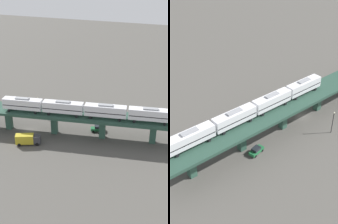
# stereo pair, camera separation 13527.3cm
# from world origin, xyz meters

# --- Properties ---
(ground_plane) EXTENTS (400.00, 400.00, 0.00)m
(ground_plane) POSITION_xyz_m (0.00, 0.00, 0.00)
(ground_plane) COLOR #4C4944
(elevated_viaduct) EXTENTS (23.15, 92.15, 7.30)m
(elevated_viaduct) POSITION_xyz_m (0.03, -0.17, 6.28)
(elevated_viaduct) COLOR #244135
(elevated_viaduct) RESTS_ON ground
(subway_train) EXTENTS (10.81, 49.60, 4.45)m
(subway_train) POSITION_xyz_m (1.55, -18.13, 9.83)
(subway_train) COLOR silver
(subway_train) RESTS_ON elevated_viaduct
(street_car_green) EXTENTS (3.28, 4.75, 1.89)m
(street_car_green) POSITION_xyz_m (7.14, -20.72, 0.94)
(street_car_green) COLOR #1E6638
(street_car_green) RESTS_ON ground
(delivery_truck) EXTENTS (4.94, 7.50, 3.20)m
(delivery_truck) POSITION_xyz_m (-7.58, -3.94, 1.76)
(delivery_truck) COLOR #333338
(delivery_truck) RESTS_ON ground
(street_lamp) EXTENTS (0.44, 0.44, 6.94)m
(street_lamp) POSITION_xyz_m (10.38, 2.04, 4.11)
(street_lamp) COLOR black
(street_lamp) RESTS_ON ground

